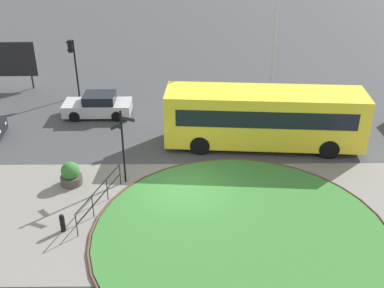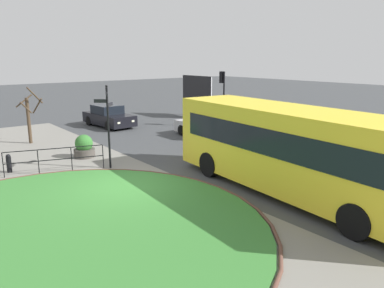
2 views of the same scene
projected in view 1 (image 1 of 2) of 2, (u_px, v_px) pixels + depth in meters
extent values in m
plane|color=#3D3F42|center=(186.00, 189.00, 20.95)|extent=(120.00, 120.00, 0.00)
cube|color=gray|center=(185.00, 214.00, 19.26)|extent=(32.00, 8.19, 0.02)
cylinder|color=#387A33|center=(241.00, 234.00, 18.02)|extent=(11.54, 11.54, 0.10)
torus|color=brown|center=(241.00, 234.00, 18.02)|extent=(11.85, 11.85, 0.11)
cylinder|color=black|center=(123.00, 148.00, 20.66)|extent=(0.09, 0.09, 3.50)
sphere|color=black|center=(120.00, 111.00, 19.82)|extent=(0.10, 0.10, 0.10)
cube|color=black|center=(128.00, 119.00, 19.84)|extent=(0.59, 0.28, 0.15)
cube|color=black|center=(116.00, 127.00, 19.92)|extent=(0.40, 0.40, 0.15)
cube|color=black|center=(117.00, 126.00, 20.40)|extent=(0.40, 0.42, 0.15)
cylinder|color=black|center=(63.00, 224.00, 18.10)|extent=(0.20, 0.20, 0.67)
sphere|color=black|center=(61.00, 217.00, 17.93)|extent=(0.19, 0.19, 0.19)
cube|color=black|center=(99.00, 187.00, 19.13)|extent=(1.21, 3.73, 0.03)
cube|color=black|center=(100.00, 197.00, 19.35)|extent=(1.21, 3.73, 0.03)
cylinder|color=black|center=(120.00, 175.00, 21.02)|extent=(0.04, 0.04, 1.05)
cylinder|color=black|center=(107.00, 190.00, 19.92)|extent=(0.04, 0.04, 1.05)
cylinder|color=black|center=(93.00, 207.00, 18.82)|extent=(0.04, 0.04, 1.05)
cylinder|color=black|center=(77.00, 226.00, 17.72)|extent=(0.04, 0.04, 1.05)
cube|color=yellow|center=(264.00, 117.00, 23.94)|extent=(10.29, 3.26, 2.75)
cube|color=black|center=(263.00, 101.00, 24.89)|extent=(8.90, 0.67, 0.88)
cube|color=black|center=(266.00, 120.00, 22.63)|extent=(8.90, 0.67, 0.88)
cube|color=black|center=(364.00, 117.00, 23.59)|extent=(0.17, 2.07, 1.10)
cube|color=black|center=(368.00, 98.00, 23.11)|extent=(0.12, 1.39, 0.28)
cylinder|color=black|center=(320.00, 129.00, 25.32)|extent=(1.02, 0.37, 1.00)
cylinder|color=black|center=(329.00, 149.00, 23.26)|extent=(1.02, 0.37, 1.00)
cylinder|color=black|center=(202.00, 126.00, 25.69)|extent=(1.02, 0.37, 1.00)
cylinder|color=black|center=(200.00, 145.00, 23.62)|extent=(1.02, 0.37, 1.00)
cube|color=#EAEACC|center=(6.00, 123.00, 25.78)|extent=(0.04, 0.20, 0.12)
cube|color=#EAEACC|center=(0.00, 132.00, 24.82)|extent=(0.04, 0.20, 0.12)
cube|color=#B7B7BC|center=(98.00, 108.00, 27.87)|extent=(4.01, 1.81, 0.70)
cube|color=black|center=(99.00, 98.00, 27.59)|extent=(1.84, 1.58, 0.52)
cube|color=#EAEACC|center=(62.00, 111.00, 27.36)|extent=(0.02, 0.20, 0.12)
cube|color=#EAEACC|center=(66.00, 104.00, 28.30)|extent=(0.02, 0.20, 0.12)
cylinder|color=black|center=(75.00, 116.00, 27.23)|extent=(0.64, 0.22, 0.64)
cylinder|color=black|center=(80.00, 106.00, 28.67)|extent=(0.64, 0.22, 0.64)
cylinder|color=black|center=(117.00, 116.00, 27.26)|extent=(0.64, 0.22, 0.64)
cylinder|color=black|center=(120.00, 105.00, 28.70)|extent=(0.64, 0.22, 0.64)
cylinder|color=black|center=(76.00, 69.00, 30.04)|extent=(0.11, 0.11, 3.78)
cube|color=black|center=(70.00, 46.00, 29.33)|extent=(0.28, 0.28, 0.78)
sphere|color=black|center=(67.00, 43.00, 29.21)|extent=(0.16, 0.16, 0.16)
sphere|color=#F2A519|center=(68.00, 46.00, 29.32)|extent=(0.16, 0.16, 0.16)
sphere|color=black|center=(68.00, 50.00, 29.43)|extent=(0.16, 0.16, 0.16)
cylinder|color=#B7B7BC|center=(275.00, 26.00, 28.98)|extent=(0.16, 0.16, 9.28)
cylinder|color=black|center=(31.00, 74.00, 31.74)|extent=(0.12, 0.12, 2.10)
cube|color=silver|center=(10.00, 59.00, 31.22)|extent=(3.40, 0.19, 2.26)
cube|color=black|center=(9.00, 59.00, 31.16)|extent=(3.50, 0.10, 2.36)
cylinder|color=#47423D|center=(72.00, 180.00, 21.22)|extent=(0.99, 0.99, 0.42)
sphere|color=#33702D|center=(70.00, 171.00, 20.99)|extent=(0.84, 0.84, 0.84)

